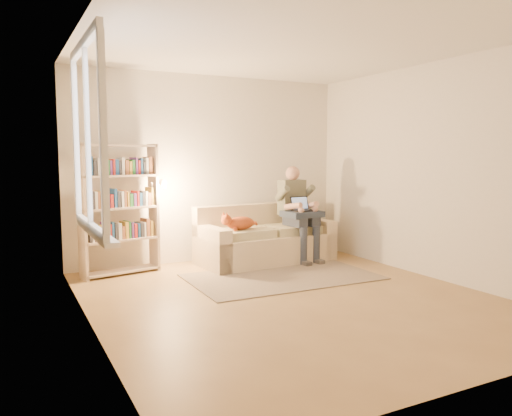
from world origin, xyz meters
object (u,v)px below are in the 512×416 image
sofa (264,241)px  laptop (299,207)px  person (297,208)px  bookshelf (120,203)px  cat (240,223)px

sofa → laptop: 0.69m
person → bookshelf: (-2.41, 0.28, 0.15)m
sofa → bookshelf: bookshelf is taller
person → laptop: 0.12m
cat → bookshelf: (-1.51, 0.31, 0.30)m
sofa → bookshelf: (-1.95, 0.16, 0.62)m
sofa → person: 0.66m
sofa → person: person is taller
laptop → person: bearing=71.4°
sofa → laptop: size_ratio=6.45×
sofa → laptop: bearing=-32.1°
person → cat: person is taller
cat → laptop: bearing=-9.2°
laptop → bookshelf: bearing=167.0°
sofa → cat: size_ratio=3.19×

